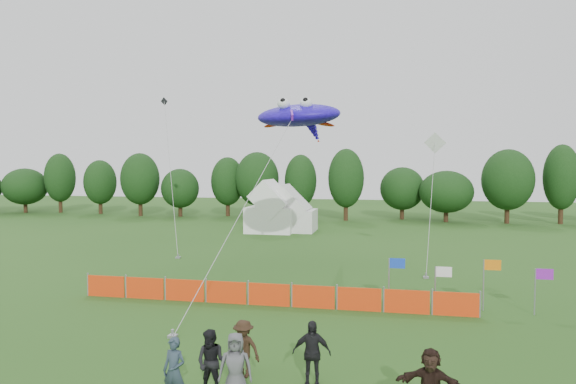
% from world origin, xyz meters
% --- Properties ---
extents(ground, '(160.00, 160.00, 0.00)m').
position_xyz_m(ground, '(0.00, 0.00, 0.00)').
color(ground, '#234C16').
rests_on(ground, ground).
extents(treeline, '(104.57, 8.78, 8.36)m').
position_xyz_m(treeline, '(1.61, 44.93, 4.18)').
color(treeline, '#382314').
rests_on(treeline, ground).
extents(tent_left, '(4.43, 4.43, 3.90)m').
position_xyz_m(tent_left, '(-6.98, 32.76, 1.97)').
color(tent_left, white).
rests_on(tent_left, ground).
extents(tent_right, '(4.76, 3.80, 3.36)m').
position_xyz_m(tent_right, '(-5.31, 33.55, 1.69)').
color(tent_right, white).
rests_on(tent_right, ground).
extents(barrier_fence, '(17.90, 0.06, 1.00)m').
position_xyz_m(barrier_fence, '(-1.25, 7.87, 0.50)').
color(barrier_fence, red).
rests_on(barrier_fence, ground).
extents(flag_row, '(6.73, 0.44, 2.22)m').
position_xyz_m(flag_row, '(7.16, 8.94, 1.39)').
color(flag_row, gray).
rests_on(flag_row, ground).
extents(spectator_a, '(0.71, 0.53, 1.76)m').
position_xyz_m(spectator_a, '(-1.47, -1.79, 0.88)').
color(spectator_a, '#283643').
rests_on(spectator_a, ground).
extents(spectator_b, '(0.93, 0.75, 1.79)m').
position_xyz_m(spectator_b, '(-0.70, -1.09, 0.90)').
color(spectator_b, black).
rests_on(spectator_b, ground).
extents(spectator_c, '(1.22, 0.89, 1.70)m').
position_xyz_m(spectator_c, '(-0.19, 0.25, 0.85)').
color(spectator_c, black).
rests_on(spectator_c, ground).
extents(spectator_d, '(1.14, 0.58, 1.88)m').
position_xyz_m(spectator_d, '(1.89, 0.04, 0.94)').
color(spectator_d, black).
rests_on(spectator_d, ground).
extents(spectator_e, '(1.00, 0.74, 1.86)m').
position_xyz_m(spectator_e, '(0.07, -1.38, 0.93)').
color(spectator_e, '#4E4E53').
rests_on(spectator_e, ground).
extents(spectator_f, '(1.72, 0.83, 1.78)m').
position_xyz_m(spectator_f, '(5.06, -1.33, 0.89)').
color(spectator_f, black).
rests_on(spectator_f, ground).
extents(stingray_kite, '(6.48, 21.55, 10.33)m').
position_xyz_m(stingray_kite, '(-1.59, 17.60, 9.32)').
color(stingray_kite, '#2A10E4').
rests_on(stingray_kite, ground).
extents(small_kite_white, '(1.50, 4.30, 8.33)m').
position_xyz_m(small_kite_white, '(6.52, 18.01, 5.82)').
color(small_kite_white, silver).
rests_on(small_kite_white, ground).
extents(small_kite_dark, '(6.07, 10.38, 12.24)m').
position_xyz_m(small_kite_dark, '(-12.90, 23.29, 6.21)').
color(small_kite_dark, black).
rests_on(small_kite_dark, ground).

